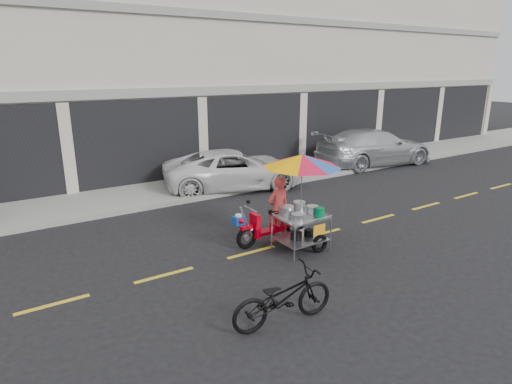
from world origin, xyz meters
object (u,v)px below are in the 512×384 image
white_pickup (234,169)px  silver_pickup (374,147)px  food_vendor_rig (293,187)px  near_bicycle (283,297)px

white_pickup → silver_pickup: silver_pickup is taller
white_pickup → food_vendor_rig: size_ratio=2.11×
silver_pickup → near_bicycle: size_ratio=2.93×
white_pickup → food_vendor_rig: bearing=180.0°
white_pickup → food_vendor_rig: (-1.30, -4.87, 0.73)m
silver_pickup → food_vendor_rig: 9.33m
food_vendor_rig → silver_pickup: bearing=30.8°
white_pickup → silver_pickup: size_ratio=0.90×
silver_pickup → food_vendor_rig: bearing=127.5°
silver_pickup → food_vendor_rig: food_vendor_rig is taller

